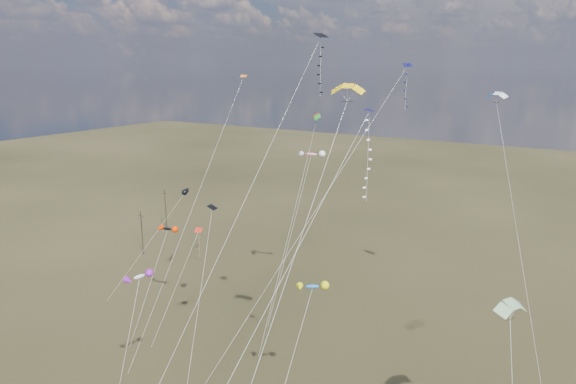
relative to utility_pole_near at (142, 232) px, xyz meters
The scene contains 17 objects.
utility_pole_near is the anchor object (origin of this frame).
utility_pole_far 16.12m from the utility_pole_near, 119.74° to the left, with size 1.40×0.20×8.00m.
diamond_black_high 56.49m from the utility_pole_near, 24.48° to the right, with size 8.08×21.76×35.94m.
diamond_navy_tall 55.29m from the utility_pole_near, 10.49° to the right, with size 14.79×19.10×33.37m.
diamond_black_mid 43.59m from the utility_pole_near, 33.88° to the right, with size 6.93×14.14×18.74m.
diamond_red_low 28.65m from the utility_pole_near, 27.86° to the right, with size 1.17×10.04×12.57m.
diamond_navy_right 61.94m from the utility_pole_near, 26.00° to the right, with size 6.49×25.04×29.99m.
diamond_orange_center 36.07m from the utility_pole_near, 27.54° to the right, with size 3.14×19.75×32.01m.
parafoil_yellow 60.10m from the utility_pole_near, 23.08° to the right, with size 3.04×25.35×32.14m.
parafoil_blue_white 62.34m from the utility_pole_near, ahead, with size 11.82×19.27×30.37m.
parafoil_striped 67.75m from the utility_pole_near, 17.90° to the right, with size 4.57×10.09×15.88m.
parafoil_tricolor 43.00m from the utility_pole_near, ahead, with size 2.30×15.80×27.56m.
novelty_black_orange 25.28m from the utility_pole_near, 34.07° to the right, with size 4.20×10.83×12.38m.
novelty_orange_black 21.16m from the utility_pole_near, 21.09° to the right, with size 8.04×11.55×15.71m.
novelty_white_purple 44.59m from the utility_pole_near, 42.55° to the right, with size 3.10×8.62×14.04m.
novelty_redwhite_stripe 37.80m from the utility_pole_near, ahead, with size 3.70×12.37×21.65m.
novelty_blue_yellow 53.73m from the utility_pole_near, 26.13° to the right, with size 2.60×11.42×14.31m.
Camera 1 is at (29.83, -30.73, 33.16)m, focal length 32.00 mm.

